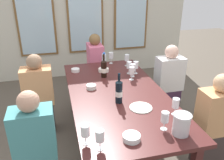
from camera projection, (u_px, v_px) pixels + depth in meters
ground_plane at (117, 144)px, 3.02m from camera, size 12.00×12.00×0.00m
back_wall_with_windows at (85, 5)px, 4.61m from camera, size 4.28×0.10×2.90m
dining_table at (117, 98)px, 2.75m from camera, size 1.08×2.15×0.74m
white_plate_0 at (141, 108)px, 2.40m from camera, size 0.23×0.23×0.01m
metal_pitcher at (181, 124)px, 1.98m from camera, size 0.16×0.16×0.19m
wine_bottle_0 at (119, 91)px, 2.46m from camera, size 0.08×0.08×0.33m
wine_bottle_1 at (104, 69)px, 3.09m from camera, size 0.08×0.08×0.31m
tasting_bowl_0 at (104, 70)px, 3.31m from camera, size 0.15×0.15×0.05m
tasting_bowl_1 at (75, 70)px, 3.31m from camera, size 0.12×0.12×0.04m
tasting_bowl_2 at (91, 87)px, 2.81m from camera, size 0.12×0.12×0.05m
tasting_bowl_3 at (132, 137)px, 1.93m from camera, size 0.15×0.15×0.05m
water_bottle at (104, 61)px, 3.39m from camera, size 0.06×0.06×0.24m
wine_glass_0 at (132, 71)px, 3.01m from camera, size 0.07×0.07×0.17m
wine_glass_1 at (127, 58)px, 3.49m from camera, size 0.07×0.07×0.17m
wine_glass_2 at (136, 65)px, 3.21m from camera, size 0.07×0.07×0.17m
wine_glass_3 at (100, 137)px, 1.79m from camera, size 0.07×0.07×0.17m
wine_glass_4 at (165, 118)px, 2.03m from camera, size 0.07×0.07×0.17m
wine_glass_5 at (133, 68)px, 3.11m from camera, size 0.07×0.07×0.17m
wine_glass_6 at (129, 65)px, 3.20m from camera, size 0.07×0.07×0.17m
wine_glass_7 at (111, 56)px, 3.58m from camera, size 0.07×0.07×0.17m
wine_glass_8 at (85, 131)px, 1.85m from camera, size 0.07×0.07×0.17m
wine_glass_9 at (176, 104)px, 2.25m from camera, size 0.07×0.07×0.17m
seated_person_0 at (36, 148)px, 2.17m from camera, size 0.38×0.24×1.11m
seated_person_1 at (214, 125)px, 2.50m from camera, size 0.38×0.24×1.11m
seated_person_2 at (39, 97)px, 3.07m from camera, size 0.38×0.24×1.11m
seated_person_3 at (168, 84)px, 3.45m from camera, size 0.38×0.24×1.11m
seated_person_4 at (96, 67)px, 4.07m from camera, size 0.24×0.38×1.11m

